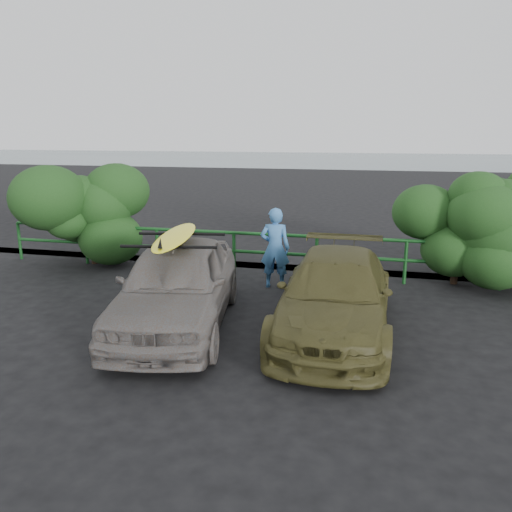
{
  "coord_description": "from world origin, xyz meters",
  "views": [
    {
      "loc": [
        2.21,
        -6.31,
        3.36
      ],
      "look_at": [
        0.18,
        2.3,
        1.15
      ],
      "focal_mm": 35.0,
      "sensor_mm": 36.0,
      "label": 1
    }
  ],
  "objects_px": {
    "man": "(275,248)",
    "surfboard": "(175,236)",
    "guardrail": "(274,254)",
    "sedan": "(177,284)",
    "olive_vehicle": "(335,294)"
  },
  "relations": [
    {
      "from": "man",
      "to": "surfboard",
      "type": "bearing_deg",
      "value": 60.7
    },
    {
      "from": "olive_vehicle",
      "to": "man",
      "type": "height_order",
      "value": "man"
    },
    {
      "from": "guardrail",
      "to": "sedan",
      "type": "height_order",
      "value": "sedan"
    },
    {
      "from": "olive_vehicle",
      "to": "man",
      "type": "xyz_separation_m",
      "value": [
        -1.49,
        2.23,
        0.23
      ]
    },
    {
      "from": "olive_vehicle",
      "to": "sedan",
      "type": "bearing_deg",
      "value": -172.01
    },
    {
      "from": "guardrail",
      "to": "sedan",
      "type": "distance_m",
      "value": 3.66
    },
    {
      "from": "sedan",
      "to": "man",
      "type": "height_order",
      "value": "man"
    },
    {
      "from": "guardrail",
      "to": "surfboard",
      "type": "bearing_deg",
      "value": -106.62
    },
    {
      "from": "man",
      "to": "surfboard",
      "type": "distance_m",
      "value": 2.97
    },
    {
      "from": "sedan",
      "to": "man",
      "type": "xyz_separation_m",
      "value": [
        1.23,
        2.6,
        0.12
      ]
    },
    {
      "from": "sedan",
      "to": "olive_vehicle",
      "type": "relative_size",
      "value": 0.99
    },
    {
      "from": "sedan",
      "to": "man",
      "type": "distance_m",
      "value": 2.88
    },
    {
      "from": "sedan",
      "to": "olive_vehicle",
      "type": "xyz_separation_m",
      "value": [
        2.72,
        0.37,
        -0.1
      ]
    },
    {
      "from": "sedan",
      "to": "surfboard",
      "type": "height_order",
      "value": "surfboard"
    },
    {
      "from": "surfboard",
      "to": "olive_vehicle",
      "type": "bearing_deg",
      "value": -1.85
    }
  ]
}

